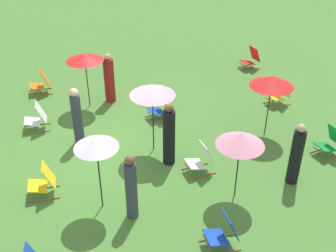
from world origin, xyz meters
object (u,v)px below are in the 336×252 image
(person_2, at_px, (131,188))
(umbrella_2, at_px, (85,57))
(deckchair_3, at_px, (37,118))
(deckchair_8, at_px, (330,142))
(person_3, at_px, (296,156))
(umbrella_1, at_px, (96,143))
(deckchair_0, at_px, (160,107))
(deckchair_1, at_px, (251,59))
(deckchair_7, at_px, (44,182))
(umbrella_0, at_px, (152,90))
(deckchair_4, at_px, (279,94))
(deckchair_10, at_px, (41,83))
(deckchair_9, at_px, (201,160))
(umbrella_3, at_px, (272,81))
(deckchair_5, at_px, (223,232))
(person_0, at_px, (77,117))
(person_4, at_px, (109,79))
(person_1, at_px, (169,136))
(umbrella_4, at_px, (241,139))

(person_2, bearing_deg, umbrella_2, 0.09)
(deckchair_3, distance_m, deckchair_8, 8.28)
(deckchair_8, distance_m, person_3, 1.78)
(umbrella_1, xyz_separation_m, umbrella_2, (-4.82, 0.17, -0.09))
(deckchair_0, height_order, deckchair_1, same)
(deckchair_1, relative_size, deckchair_7, 1.02)
(umbrella_0, height_order, person_3, umbrella_0)
(deckchair_0, height_order, deckchair_4, same)
(deckchair_8, distance_m, deckchair_10, 9.35)
(deckchair_7, bearing_deg, umbrella_0, 113.90)
(umbrella_1, bearing_deg, deckchair_9, 104.61)
(deckchair_3, bearing_deg, deckchair_0, 87.60)
(umbrella_3, bearing_deg, deckchair_4, 141.92)
(deckchair_5, bearing_deg, deckchair_10, -156.89)
(deckchair_3, height_order, person_3, person_3)
(deckchair_3, height_order, deckchair_7, same)
(umbrella_2, distance_m, umbrella_3, 5.61)
(deckchair_10, bearing_deg, person_0, 13.44)
(umbrella_0, distance_m, umbrella_3, 3.33)
(deckchair_3, xyz_separation_m, deckchair_9, (3.11, 4.03, 0.00))
(person_0, distance_m, person_4, 2.51)
(person_0, distance_m, person_2, 3.38)
(deckchair_1, distance_m, umbrella_1, 9.07)
(umbrella_2, height_order, person_4, umbrella_2)
(person_2, bearing_deg, umbrella_1, 47.12)
(deckchair_3, distance_m, deckchair_9, 5.10)
(deckchair_4, distance_m, person_1, 4.80)
(deckchair_1, distance_m, umbrella_2, 6.53)
(deckchair_10, xyz_separation_m, person_3, (6.39, 5.98, 0.42))
(deckchair_3, bearing_deg, deckchair_9, 53.88)
(deckchair_1, relative_size, deckchair_9, 1.02)
(umbrella_2, bearing_deg, deckchair_9, 30.33)
(deckchair_4, distance_m, umbrella_2, 6.28)
(person_1, bearing_deg, deckchair_10, 115.48)
(deckchair_4, xyz_separation_m, deckchair_8, (2.87, 0.04, 0.00))
(deckchair_4, xyz_separation_m, umbrella_2, (-1.38, -5.98, 1.31))
(deckchair_9, bearing_deg, umbrella_3, 110.89)
(umbrella_0, relative_size, umbrella_4, 1.11)
(deckchair_10, bearing_deg, deckchair_3, -6.35)
(deckchair_0, bearing_deg, person_1, -22.33)
(deckchair_10, bearing_deg, umbrella_2, 45.15)
(umbrella_0, height_order, umbrella_3, umbrella_0)
(deckchair_3, relative_size, umbrella_1, 0.44)
(deckchair_7, distance_m, person_4, 4.76)
(umbrella_3, height_order, person_3, umbrella_3)
(deckchair_0, xyz_separation_m, umbrella_4, (3.95, 0.87, 1.24))
(umbrella_1, bearing_deg, deckchair_10, -167.80)
(person_0, relative_size, person_4, 1.02)
(deckchair_5, relative_size, deckchair_8, 0.99)
(umbrella_2, bearing_deg, person_2, 4.89)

